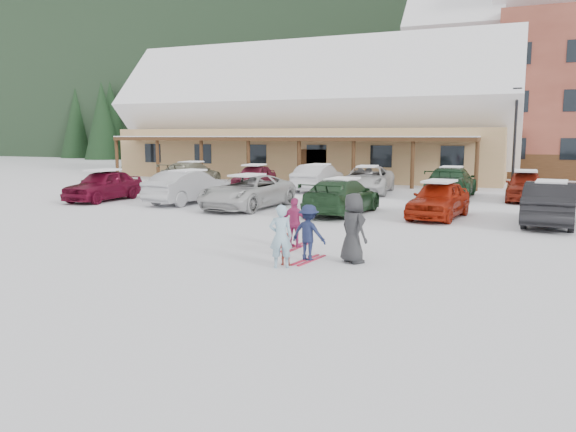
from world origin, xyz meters
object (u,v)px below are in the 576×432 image
at_px(adult_skier, 281,236).
at_px(parked_car_2, 247,192).
at_px(toddler_red, 285,249).
at_px(parked_car_4, 439,200).
at_px(parked_car_9, 318,178).
at_px(parked_car_12, 525,186).
at_px(day_lodge, 311,125).
at_px(parked_car_8, 254,177).
at_px(bystander_dark, 353,228).
at_px(parked_car_1, 188,187).
at_px(child_magenta, 295,223).
at_px(parked_car_7, 191,174).
at_px(parked_car_3, 342,196).
at_px(parked_car_5, 550,203).
at_px(child_navy, 309,233).
at_px(parked_car_0, 103,185).
at_px(parked_car_10, 367,180).
at_px(lamp_post, 515,132).
at_px(parked_car_11, 451,182).

height_order(adult_skier, parked_car_2, adult_skier).
xyz_separation_m(toddler_red, parked_car_4, (2.34, 9.49, 0.31)).
distance_m(parked_car_9, parked_car_12, 10.81).
xyz_separation_m(day_lodge, parked_car_8, (0.47, -10.94, -3.23)).
xyz_separation_m(bystander_dark, parked_car_1, (-10.50, 9.01, -0.10)).
distance_m(child_magenta, parked_car_4, 8.02).
height_order(child_magenta, bystander_dark, bystander_dark).
relative_size(bystander_dark, parked_car_8, 0.41).
bearing_deg(toddler_red, parked_car_9, -77.47).
bearing_deg(parked_car_8, parked_car_9, -2.46).
bearing_deg(parked_car_1, parked_car_7, -51.05).
height_order(parked_car_1, parked_car_2, parked_car_1).
height_order(toddler_red, child_magenta, child_magenta).
bearing_deg(parked_car_3, parked_car_1, -2.40).
bearing_deg(adult_skier, parked_car_5, -150.96).
height_order(toddler_red, parked_car_1, parked_car_1).
xyz_separation_m(adult_skier, parked_car_4, (2.32, 9.81, -0.05)).
distance_m(day_lodge, bystander_dark, 29.77).
relative_size(parked_car_2, parked_car_5, 1.12).
xyz_separation_m(parked_car_3, parked_car_9, (-4.01, 8.41, 0.05)).
bearing_deg(parked_car_1, parked_car_8, -80.59).
bearing_deg(adult_skier, parked_car_2, -87.37).
height_order(child_navy, parked_car_0, parked_car_0).
bearing_deg(parked_car_0, bystander_dark, -29.87).
distance_m(day_lodge, toddler_red, 30.12).
distance_m(day_lodge, adult_skier, 30.39).
bearing_deg(parked_car_7, day_lodge, -114.81).
height_order(adult_skier, parked_car_10, adult_skier).
bearing_deg(parked_car_9, child_magenta, 108.23).
bearing_deg(parked_car_8, parked_car_0, -122.07).
relative_size(adult_skier, child_navy, 1.07).
height_order(child_magenta, parked_car_9, parked_car_9).
distance_m(lamp_post, child_navy, 23.76).
relative_size(bystander_dark, parked_car_5, 0.37).
xyz_separation_m(parked_car_0, parked_car_4, (15.70, 0.35, -0.04)).
xyz_separation_m(parked_car_4, parked_car_12, (3.04, 7.38, 0.02)).
xyz_separation_m(lamp_post, parked_car_11, (-2.79, -6.88, -2.57)).
bearing_deg(parked_car_11, parked_car_8, -1.36).
xyz_separation_m(bystander_dark, parked_car_7, (-15.38, 16.98, -0.11)).
distance_m(child_navy, child_magenta, 1.64).
bearing_deg(toddler_red, child_magenta, -79.21).
height_order(child_magenta, parked_car_1, parked_car_1).
height_order(day_lodge, toddler_red, day_lodge).
distance_m(child_navy, parked_car_1, 13.18).
height_order(child_navy, parked_car_10, parked_car_10).
bearing_deg(lamp_post, parked_car_4, -99.34).
bearing_deg(parked_car_11, toddler_red, 83.96).
bearing_deg(bystander_dark, lamp_post, -59.01).
relative_size(day_lodge, parked_car_11, 5.44).
height_order(toddler_red, parked_car_12, parked_car_12).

